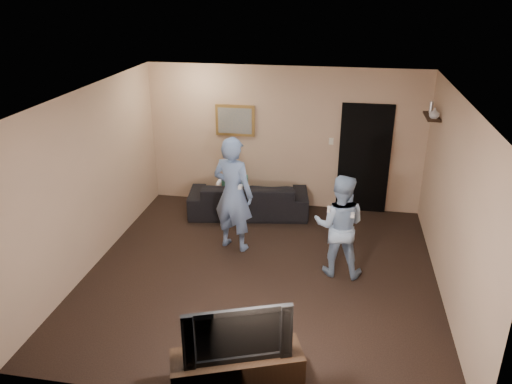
% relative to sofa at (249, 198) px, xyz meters
% --- Properties ---
extents(ground, '(5.00, 5.00, 0.00)m').
position_rel_sofa_xyz_m(ground, '(0.56, -1.95, -0.31)').
color(ground, black).
rests_on(ground, ground).
extents(ceiling, '(5.00, 5.00, 0.04)m').
position_rel_sofa_xyz_m(ceiling, '(0.56, -1.95, 2.29)').
color(ceiling, silver).
rests_on(ceiling, wall_back).
extents(wall_back, '(5.00, 0.04, 2.60)m').
position_rel_sofa_xyz_m(wall_back, '(0.56, 0.55, 0.99)').
color(wall_back, tan).
rests_on(wall_back, ground).
extents(wall_front, '(5.00, 0.04, 2.60)m').
position_rel_sofa_xyz_m(wall_front, '(0.56, -4.45, 0.99)').
color(wall_front, tan).
rests_on(wall_front, ground).
extents(wall_left, '(0.04, 5.00, 2.60)m').
position_rel_sofa_xyz_m(wall_left, '(-1.94, -1.95, 0.99)').
color(wall_left, tan).
rests_on(wall_left, ground).
extents(wall_right, '(0.04, 5.00, 2.60)m').
position_rel_sofa_xyz_m(wall_right, '(3.06, -1.95, 0.99)').
color(wall_right, tan).
rests_on(wall_right, ground).
extents(sofa, '(2.23, 1.14, 0.62)m').
position_rel_sofa_xyz_m(sofa, '(0.00, 0.00, 0.00)').
color(sofa, black).
rests_on(sofa, ground).
extents(throw_pillow, '(0.49, 0.25, 0.47)m').
position_rel_sofa_xyz_m(throw_pillow, '(-0.25, 0.00, 0.17)').
color(throw_pillow, '#1A503D').
rests_on(throw_pillow, sofa).
extents(painting_frame, '(0.72, 0.05, 0.57)m').
position_rel_sofa_xyz_m(painting_frame, '(-0.34, 0.53, 1.29)').
color(painting_frame, olive).
rests_on(painting_frame, wall_back).
extents(painting_canvas, '(0.62, 0.01, 0.47)m').
position_rel_sofa_xyz_m(painting_canvas, '(-0.34, 0.50, 1.29)').
color(painting_canvas, slate).
rests_on(painting_canvas, painting_frame).
extents(doorway, '(0.90, 0.06, 2.00)m').
position_rel_sofa_xyz_m(doorway, '(2.01, 0.52, 0.69)').
color(doorway, black).
rests_on(doorway, ground).
extents(light_switch, '(0.08, 0.02, 0.12)m').
position_rel_sofa_xyz_m(light_switch, '(1.41, 0.53, 0.99)').
color(light_switch, silver).
rests_on(light_switch, wall_back).
extents(wall_shelf, '(0.20, 0.60, 0.03)m').
position_rel_sofa_xyz_m(wall_shelf, '(2.95, -0.15, 1.68)').
color(wall_shelf, black).
rests_on(wall_shelf, wall_right).
extents(shelf_vase, '(0.19, 0.19, 0.16)m').
position_rel_sofa_xyz_m(shelf_vase, '(2.95, -0.33, 1.78)').
color(shelf_vase, silver).
rests_on(shelf_vase, wall_shelf).
extents(shelf_figurine, '(0.06, 0.06, 0.18)m').
position_rel_sofa_xyz_m(shelf_figurine, '(2.95, 0.03, 1.78)').
color(shelf_figurine, silver).
rests_on(shelf_figurine, wall_shelf).
extents(tv_console, '(1.39, 0.86, 0.47)m').
position_rel_sofa_xyz_m(tv_console, '(0.69, -4.25, -0.06)').
color(tv_console, black).
rests_on(tv_console, ground).
extents(television, '(1.05, 0.50, 0.62)m').
position_rel_sofa_xyz_m(television, '(0.69, -4.25, 0.48)').
color(television, black).
rests_on(television, tv_console).
extents(wii_player_left, '(0.77, 0.63, 1.83)m').
position_rel_sofa_xyz_m(wii_player_left, '(-0.00, -1.24, 0.60)').
color(wii_player_left, '#6682B2').
rests_on(wii_player_left, ground).
extents(wii_player_right, '(0.78, 0.62, 1.51)m').
position_rel_sofa_xyz_m(wii_player_right, '(1.64, -1.73, 0.45)').
color(wii_player_right, '#8FACD0').
rests_on(wii_player_right, ground).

